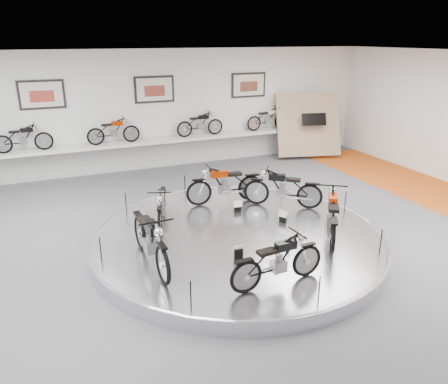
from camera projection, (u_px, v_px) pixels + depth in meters
name	position (u px, v px, depth m)	size (l,w,h in m)	color
floor	(244.00, 251.00, 9.42)	(16.00, 16.00, 0.00)	#4D4D4F
ceiling	(247.00, 57.00, 8.08)	(16.00, 16.00, 0.00)	white
wall_back	(155.00, 110.00, 14.81)	(16.00, 16.00, 0.00)	white
dado_band	(158.00, 152.00, 15.28)	(15.68, 0.04, 1.10)	#BCBCBA
display_platform	(238.00, 239.00, 9.63)	(6.40, 6.40, 0.30)	silver
platform_rim	(238.00, 234.00, 9.59)	(6.40, 6.40, 0.10)	#B2B2BA
shelf	(159.00, 141.00, 14.88)	(11.00, 0.55, 0.10)	silver
poster_left	(42.00, 95.00, 13.24)	(1.35, 0.06, 0.88)	beige
poster_center	(154.00, 89.00, 14.54)	(1.35, 0.06, 0.88)	beige
poster_right	(249.00, 85.00, 15.84)	(1.35, 0.06, 0.88)	beige
display_panel	(308.00, 124.00, 16.36)	(2.40, 0.12, 2.40)	tan
shelf_bike_a	(23.00, 140.00, 13.18)	(1.22, 0.42, 0.73)	black
shelf_bike_b	(114.00, 133.00, 14.19)	(1.22, 0.42, 0.73)	#942200
shelf_bike_c	(200.00, 126.00, 15.30)	(1.22, 0.42, 0.73)	black
shelf_bike_d	(268.00, 120.00, 16.30)	(1.22, 0.42, 0.73)	silver
bike_a	(283.00, 188.00, 10.90)	(1.67, 0.59, 0.98)	black
bike_b	(225.00, 184.00, 11.15)	(1.73, 0.61, 1.02)	#942200
bike_c	(161.00, 205.00, 9.93)	(1.53, 0.54, 0.90)	silver
bike_d	(150.00, 239.00, 8.06)	(1.83, 0.65, 1.08)	black
bike_e	(278.00, 261.00, 7.45)	(1.56, 0.55, 0.92)	black
bike_f	(332.00, 215.00, 9.20)	(1.77, 0.63, 1.04)	red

